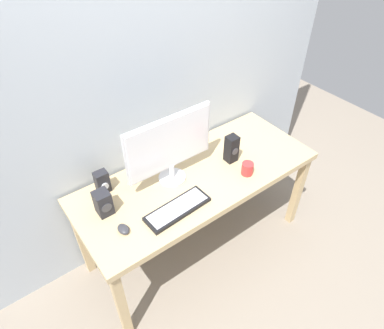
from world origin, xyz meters
name	(u,v)px	position (x,y,z in m)	size (l,w,h in m)	color
ground_plane	(197,242)	(0.00, 0.00, 0.00)	(6.00, 6.00, 0.00)	gray
wall_back	(160,55)	(0.00, 0.39, 1.50)	(2.99, 0.04, 3.00)	#B2BCC6
desk	(197,183)	(0.00, 0.00, 0.70)	(1.72, 0.71, 0.78)	tan
monitor	(170,146)	(-0.16, 0.09, 1.05)	(0.62, 0.18, 0.49)	silver
keyboard_primary	(178,209)	(-0.30, -0.18, 0.79)	(0.43, 0.17, 0.03)	black
mouse	(123,229)	(-0.64, -0.12, 0.79)	(0.06, 0.09, 0.03)	#333338
speaker_right	(231,149)	(0.29, -0.02, 0.88)	(0.08, 0.08, 0.21)	black
speaker_left	(103,203)	(-0.66, 0.07, 0.86)	(0.09, 0.10, 0.17)	#232328
audio_controller	(102,182)	(-0.58, 0.25, 0.86)	(0.08, 0.08, 0.16)	#232328
coffee_mug	(247,169)	(0.28, -0.19, 0.82)	(0.08, 0.08, 0.09)	red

